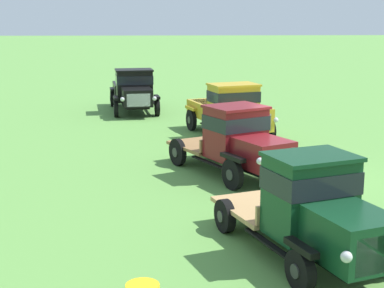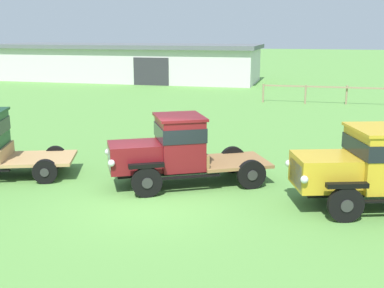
% 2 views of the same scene
% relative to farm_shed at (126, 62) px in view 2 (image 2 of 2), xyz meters
% --- Properties ---
extents(ground_plane, '(240.00, 240.00, 0.00)m').
position_rel_farm_shed_xyz_m(ground_plane, '(13.34, -31.89, -1.74)').
color(ground_plane, '#5B9342').
extents(farm_shed, '(25.44, 8.01, 3.44)m').
position_rel_farm_shed_xyz_m(farm_shed, '(0.00, 0.00, 0.00)').
color(farm_shed, silver).
rests_on(farm_shed, ground).
extents(paddock_fence, '(13.85, 0.55, 1.23)m').
position_rel_farm_shed_xyz_m(paddock_fence, '(21.12, -11.38, -0.87)').
color(paddock_fence, '#997F60').
rests_on(paddock_fence, ground).
extents(vintage_truck_midrow_center, '(5.15, 3.77, 2.17)m').
position_rel_farm_shed_xyz_m(vintage_truck_midrow_center, '(13.52, -30.09, -0.59)').
color(vintage_truck_midrow_center, black).
rests_on(vintage_truck_midrow_center, ground).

